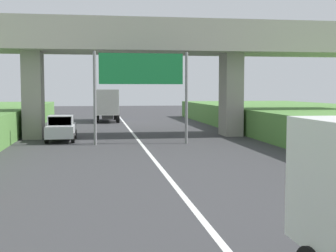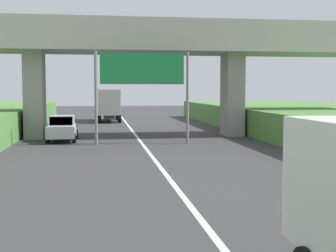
{
  "view_description": "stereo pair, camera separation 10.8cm",
  "coord_description": "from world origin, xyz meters",
  "views": [
    {
      "loc": [
        -2.67,
        1.68,
        3.39
      ],
      "look_at": [
        0.0,
        19.27,
        2.0
      ],
      "focal_mm": 49.48,
      "sensor_mm": 36.0,
      "label": 1
    },
    {
      "loc": [
        -2.56,
        1.66,
        3.39
      ],
      "look_at": [
        0.0,
        19.27,
        2.0
      ],
      "focal_mm": 49.48,
      "sensor_mm": 36.0,
      "label": 2
    }
  ],
  "objects": [
    {
      "name": "lane_centre_stripe",
      "position": [
        0.0,
        28.02,
        0.0
      ],
      "size": [
        0.2,
        96.05,
        0.01
      ],
      "primitive_type": "cube",
      "color": "white",
      "rests_on": "ground"
    },
    {
      "name": "overpass_bridge",
      "position": [
        0.0,
        35.03,
        6.27
      ],
      "size": [
        40.0,
        4.8,
        8.24
      ],
      "color": "#9E998E",
      "rests_on": "ground"
    },
    {
      "name": "overhead_highway_sign",
      "position": [
        0.0,
        30.32,
        4.28
      ],
      "size": [
        5.88,
        0.18,
        5.74
      ],
      "color": "slate",
      "rests_on": "ground"
    },
    {
      "name": "truck_blue",
      "position": [
        -1.72,
        51.64,
        1.93
      ],
      "size": [
        2.44,
        7.3,
        3.44
      ],
      "color": "black",
      "rests_on": "ground"
    },
    {
      "name": "car_silver",
      "position": [
        -5.1,
        32.9,
        0.86
      ],
      "size": [
        1.86,
        4.1,
        1.72
      ],
      "color": "#B2B5B7",
      "rests_on": "ground"
    }
  ]
}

